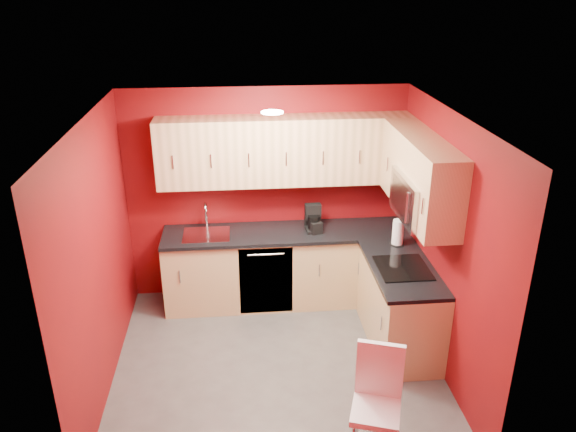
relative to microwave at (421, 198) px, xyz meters
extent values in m
plane|color=#524F4C|center=(-1.39, -0.20, -1.66)|extent=(3.20, 3.20, 0.00)
plane|color=white|center=(-1.39, -0.20, 0.84)|extent=(3.20, 3.20, 0.00)
plane|color=maroon|center=(-1.39, 1.30, -0.41)|extent=(3.20, 0.00, 3.20)
plane|color=maroon|center=(-1.39, -1.70, -0.41)|extent=(3.20, 0.00, 3.20)
plane|color=maroon|center=(-2.99, -0.20, -0.41)|extent=(0.00, 3.00, 3.00)
plane|color=maroon|center=(0.21, -0.20, -0.41)|extent=(0.00, 3.00, 3.00)
cube|color=tan|center=(-1.19, 1.00, -1.22)|extent=(2.80, 0.60, 0.87)
cube|color=tan|center=(-0.09, 0.05, -1.22)|extent=(0.60, 1.30, 0.87)
cube|color=black|center=(-1.19, 0.99, -0.77)|extent=(2.80, 0.63, 0.04)
cube|color=black|center=(-0.11, 0.04, -0.77)|extent=(0.63, 1.27, 0.04)
cube|color=tan|center=(-1.19, 1.13, 0.17)|extent=(2.80, 0.35, 0.75)
cube|color=tan|center=(0.03, 0.67, 0.17)|extent=(0.35, 0.57, 0.75)
cube|color=tan|center=(0.03, -0.49, 0.17)|extent=(0.35, 0.22, 0.75)
cube|color=tan|center=(0.03, 0.00, 0.38)|extent=(0.35, 0.76, 0.33)
cube|color=silver|center=(0.01, 0.00, 0.00)|extent=(0.40, 0.76, 0.42)
cube|color=black|center=(-0.18, 0.00, 0.00)|extent=(0.02, 0.62, 0.33)
cylinder|color=silver|center=(-0.20, -0.23, 0.00)|extent=(0.02, 0.02, 0.29)
cube|color=black|center=(-0.11, 0.00, -0.74)|extent=(0.50, 0.55, 0.01)
cube|color=silver|center=(-2.09, 0.98, -0.75)|extent=(0.52, 0.42, 0.02)
cylinder|color=silver|center=(-2.09, 1.18, -0.62)|extent=(0.02, 0.02, 0.26)
torus|color=silver|center=(-2.09, 1.11, -0.49)|extent=(0.02, 0.16, 0.16)
cylinder|color=silver|center=(-2.09, 1.04, -0.55)|extent=(0.02, 0.02, 0.12)
cube|color=black|center=(-1.44, 0.71, -1.22)|extent=(0.60, 0.02, 0.82)
cylinder|color=white|center=(-1.39, 0.10, 0.82)|extent=(0.20, 0.20, 0.01)
camera|label=1|loc=(-1.72, -4.80, 1.94)|focal=35.00mm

